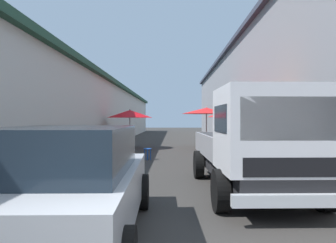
{
  "coord_description": "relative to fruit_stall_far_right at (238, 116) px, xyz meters",
  "views": [
    {
      "loc": [
        -1.39,
        0.07,
        1.54
      ],
      "look_at": [
        11.98,
        0.29,
        1.46
      ],
      "focal_mm": 33.91,
      "sensor_mm": 36.0,
      "label": 1
    }
  ],
  "objects": [
    {
      "name": "fruit_stall_mid_lane",
      "position": [
        2.95,
        5.13,
        -0.03
      ],
      "size": [
        2.39,
        2.39,
        2.12
      ],
      "color": "#9E9EA3",
      "rests_on": "ground"
    },
    {
      "name": "ground",
      "position": [
        1.13,
        2.75,
        -1.68
      ],
      "size": [
        90.0,
        90.0,
        0.0
      ],
      "primitive_type": "plane",
      "color": "#33302D"
    },
    {
      "name": "hatchback_car",
      "position": [
        -9.71,
        4.16,
        -0.94
      ],
      "size": [
        3.97,
        2.03,
        1.45
      ],
      "color": "#ADAFB5",
      "rests_on": "ground"
    },
    {
      "name": "fruit_stall_near_right",
      "position": [
        3.52,
        0.98,
        0.1
      ],
      "size": [
        2.7,
        2.7,
        2.26
      ],
      "color": "#9E9EA3",
      "rests_on": "ground"
    },
    {
      "name": "plastic_stool",
      "position": [
        -1.67,
        3.8,
        -1.35
      ],
      "size": [
        0.3,
        0.3,
        0.43
      ],
      "color": "#194CB2",
      "rests_on": "ground"
    },
    {
      "name": "parked_scooter",
      "position": [
        2.27,
        -0.11,
        -1.23
      ],
      "size": [
        1.65,
        0.65,
        1.14
      ],
      "color": "black",
      "rests_on": "ground"
    },
    {
      "name": "delivery_truck",
      "position": [
        -7.77,
        1.19,
        -0.64
      ],
      "size": [
        4.98,
        2.11,
        2.08
      ],
      "color": "black",
      "rests_on": "ground"
    },
    {
      "name": "building_left_whitewash",
      "position": [
        3.38,
        9.95,
        0.3
      ],
      "size": [
        49.8,
        7.5,
        3.93
      ],
      "color": "beige",
      "rests_on": "ground"
    },
    {
      "name": "vendor_by_crates",
      "position": [
        2.04,
        0.61,
        -0.77
      ],
      "size": [
        0.45,
        0.5,
        1.58
      ],
      "color": "#232328",
      "rests_on": "ground"
    },
    {
      "name": "building_right_concrete",
      "position": [
        3.38,
        -4.45,
        1.56
      ],
      "size": [
        49.8,
        7.5,
        6.46
      ],
      "color": "gray",
      "rests_on": "ground"
    },
    {
      "name": "fruit_stall_near_left",
      "position": [
        -3.22,
        0.28,
        0.16
      ],
      "size": [
        2.14,
        2.14,
        2.43
      ],
      "color": "#9E9EA3",
      "rests_on": "ground"
    },
    {
      "name": "fruit_stall_far_right",
      "position": [
        0.0,
        0.0,
        0.0
      ],
      "size": [
        2.63,
        2.63,
        2.18
      ],
      "color": "#9E9EA3",
      "rests_on": "ground"
    }
  ]
}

